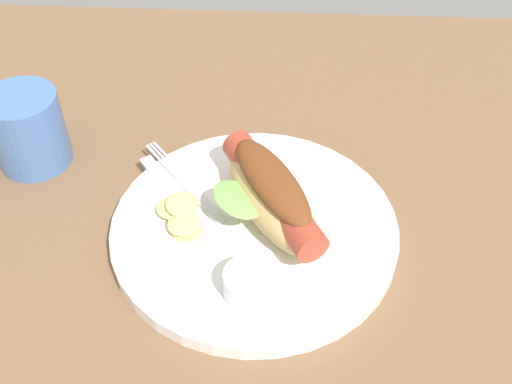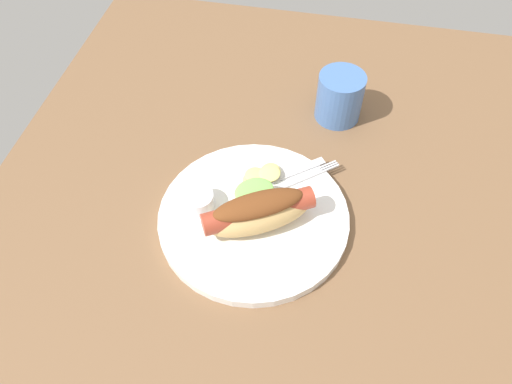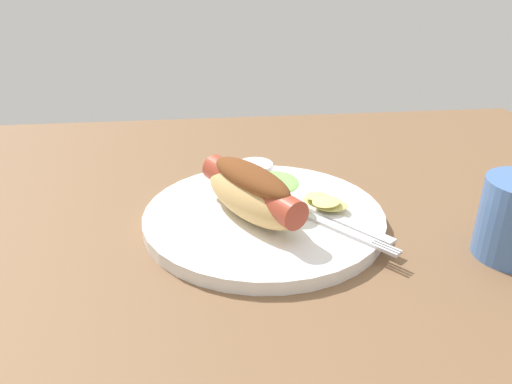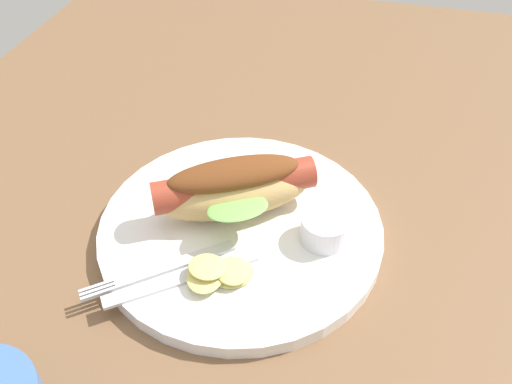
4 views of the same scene
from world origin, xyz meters
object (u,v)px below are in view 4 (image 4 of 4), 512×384
at_px(fork, 163,268).
at_px(chips_pile, 222,273).
at_px(hot_dog, 236,188).
at_px(sauce_ramekin, 325,228).
at_px(plate, 241,228).
at_px(knife, 182,278).

xyz_separation_m(fork, chips_pile, (0.00, -0.06, 0.01)).
bearing_deg(hot_dog, sauce_ramekin, 141.57).
relative_size(fork, chips_pile, 1.96).
height_order(plate, chips_pile, chips_pile).
height_order(knife, chips_pile, chips_pile).
bearing_deg(chips_pile, plate, 2.25).
bearing_deg(fork, sauce_ramekin, 170.27).
height_order(plate, knife, knife).
bearing_deg(hot_dog, chips_pile, 68.35).
distance_m(sauce_ramekin, chips_pile, 0.11).
distance_m(hot_dog, fork, 0.11).
bearing_deg(hot_dog, knife, 47.34).
relative_size(hot_dog, fork, 1.35).
height_order(hot_dog, knife, hot_dog).
height_order(plate, hot_dog, hot_dog).
height_order(hot_dog, chips_pile, hot_dog).
relative_size(knife, chips_pile, 2.35).
distance_m(plate, knife, 0.09).
relative_size(fork, knife, 0.83).
bearing_deg(knife, fork, -53.22).
bearing_deg(sauce_ramekin, plate, 90.54).
bearing_deg(plate, knife, 158.58).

